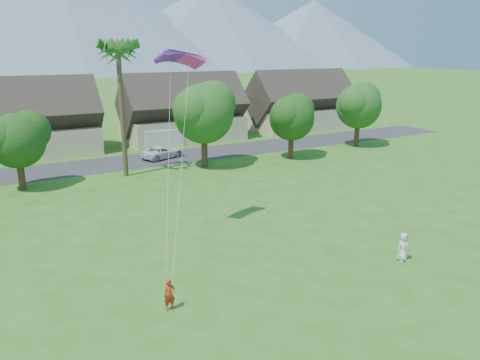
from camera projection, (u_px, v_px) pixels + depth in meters
ground at (347, 310)px, 21.46m from camera, size 500.00×500.00×0.00m
street at (130, 162)px, 50.00m from camera, size 90.00×7.00×0.01m
kite_flyer at (170, 295)px, 21.32m from camera, size 0.56×0.38×1.51m
watcher at (403, 247)px, 26.34m from camera, size 0.85×0.60×1.65m
parked_car at (162, 152)px, 51.56m from camera, size 5.40×3.84×1.37m
mountain_ridge at (16, 14)px, 236.83m from camera, size 540.00×240.00×70.00m
houses_row at (111, 119)px, 56.86m from camera, size 72.75×8.19×8.86m
tree_row at (134, 125)px, 43.04m from camera, size 62.27×6.67×8.45m
fan_palm at (118, 47)px, 41.27m from camera, size 3.00×3.00×13.80m
parafoil_kite at (180, 56)px, 27.78m from camera, size 3.56×1.50×0.50m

